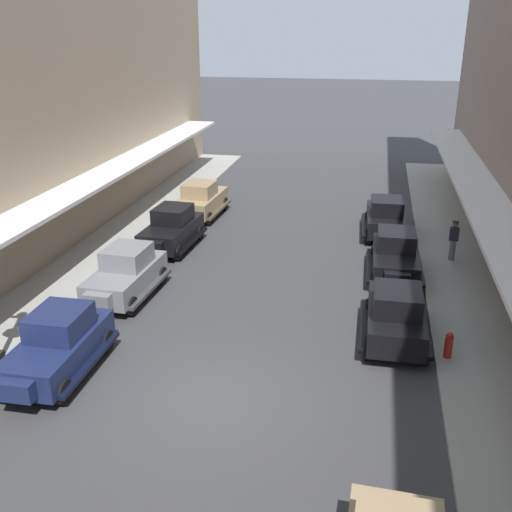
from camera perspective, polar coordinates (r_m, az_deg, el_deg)
ground_plane at (r=16.29m, az=-4.33°, el=-13.59°), size 200.00×200.00×0.00m
sidewalk_right at (r=16.22m, az=23.18°, el=-15.40°), size 3.00×60.00×0.15m
parked_car_0 at (r=26.45m, az=-8.14°, el=2.74°), size 2.31×4.32×1.84m
parked_car_1 at (r=19.01m, az=13.35°, el=-5.38°), size 2.17×4.27×1.84m
parked_car_2 at (r=28.46m, az=12.42°, el=3.80°), size 2.27×4.31×1.84m
parked_car_3 at (r=30.74m, az=-5.31°, el=5.53°), size 2.31×4.32×1.84m
parked_car_5 at (r=23.74m, az=13.31°, el=0.16°), size 2.20×4.28×1.84m
parked_car_6 at (r=21.96m, az=-12.47°, el=-1.55°), size 2.27×4.31×1.84m
parked_car_7 at (r=17.78m, az=-18.57°, el=-7.94°), size 2.18×4.27×1.84m
fire_hydrant at (r=18.44m, az=18.10°, el=-8.15°), size 0.24×0.24×0.82m
pedestrian_0 at (r=25.77m, az=18.52°, el=1.47°), size 0.36×0.28×1.67m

